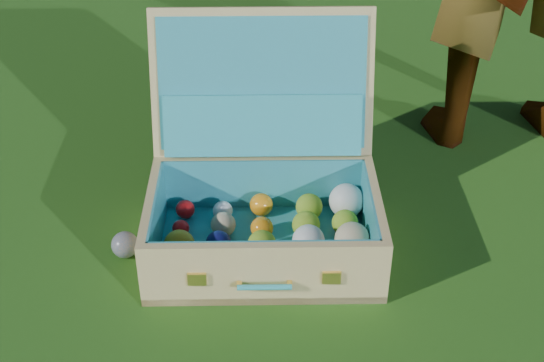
{
  "coord_description": "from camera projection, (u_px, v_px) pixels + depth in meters",
  "views": [
    {
      "loc": [
        0.24,
        -1.28,
        1.17
      ],
      "look_at": [
        -0.16,
        0.16,
        0.16
      ],
      "focal_mm": 50.0,
      "sensor_mm": 36.0,
      "label": 1
    }
  ],
  "objects": [
    {
      "name": "stray_ball",
      "position": [
        125.0,
        245.0,
        1.81
      ],
      "size": [
        0.07,
        0.07,
        0.07
      ],
      "primitive_type": "sphere",
      "color": "#396194",
      "rests_on": "ground"
    },
    {
      "name": "suitcase",
      "position": [
        268.0,
        186.0,
        1.82
      ],
      "size": [
        0.67,
        0.64,
        0.51
      ],
      "rotation": [
        0.0,
        0.0,
        0.29
      ],
      "color": "#D6B873",
      "rests_on": "ground"
    },
    {
      "name": "ground",
      "position": [
        320.0,
        288.0,
        1.73
      ],
      "size": [
        60.0,
        60.0,
        0.0
      ],
      "primitive_type": "plane",
      "color": "#215114",
      "rests_on": "ground"
    }
  ]
}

